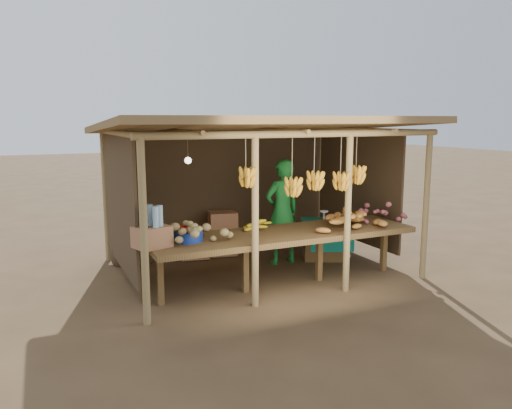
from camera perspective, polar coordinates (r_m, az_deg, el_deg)
name	(u,v)px	position (r m, az deg, el deg)	size (l,w,h in m)	color
ground	(256,268)	(8.15, 0.00, -7.29)	(60.00, 60.00, 0.00)	brown
stall_structure	(257,150)	(7.79, 0.07, 6.23)	(4.70, 3.50, 2.43)	#967C4D
counter	(284,236)	(7.14, 3.19, -3.64)	(3.90, 1.05, 0.80)	brown
potato_heap	(195,230)	(6.47, -7.04, -2.86)	(1.06, 0.63, 0.37)	#96824D
sweet_potato_heap	(346,216)	(7.49, 10.29, -1.25)	(1.12, 0.67, 0.36)	#BC7930
onion_heap	(382,209)	(8.12, 14.17, -0.55)	(0.88, 0.53, 0.36)	#A65058
banana_pile	(262,217)	(7.29, 0.75, -1.47)	(0.51, 0.31, 0.34)	yellow
tomato_basin	(188,235)	(6.64, -7.79, -3.43)	(0.40, 0.40, 0.21)	navy
bottle_box	(152,231)	(6.37, -11.82, -3.01)	(0.50, 0.45, 0.53)	#9A6645
vendor	(282,212)	(8.25, 3.04, -0.84)	(0.64, 0.42, 1.75)	#197129
tarp_crate	(323,238)	(8.72, 7.64, -3.83)	(0.92, 0.87, 0.87)	brown
carton_stack	(214,238)	(8.78, -4.87, -3.80)	(1.07, 0.47, 0.77)	#9A6645
burlap_sacks	(133,250)	(8.59, -13.83, -5.06)	(0.77, 0.40, 0.55)	#473521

